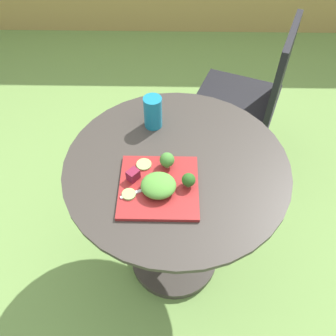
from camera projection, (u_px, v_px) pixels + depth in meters
ground_plane at (174, 257)px, 1.85m from camera, size 12.00×12.00×0.00m
patio_table at (175, 209)px, 1.51m from camera, size 0.82×0.82×0.75m
patio_chair at (255, 91)px, 1.91m from camera, size 0.57×0.57×0.90m
salad_plate at (159, 187)px, 1.20m from camera, size 0.27×0.27×0.01m
drinking_glass at (153, 114)px, 1.37m from camera, size 0.07×0.07×0.13m
fork at (147, 189)px, 1.19m from camera, size 0.15×0.08×0.00m
lettuce_mound at (158, 185)px, 1.17m from camera, size 0.12×0.11×0.05m
broccoli_floret_0 at (167, 160)px, 1.23m from camera, size 0.05×0.05×0.06m
broccoli_floret_1 at (189, 180)px, 1.18m from camera, size 0.05×0.05×0.05m
cucumber_slice_0 at (129, 194)px, 1.17m from camera, size 0.05×0.05×0.01m
cucumber_slice_1 at (144, 164)px, 1.25m from camera, size 0.05×0.05×0.01m
beet_chunk_0 at (133, 175)px, 1.20m from camera, size 0.05×0.05×0.04m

